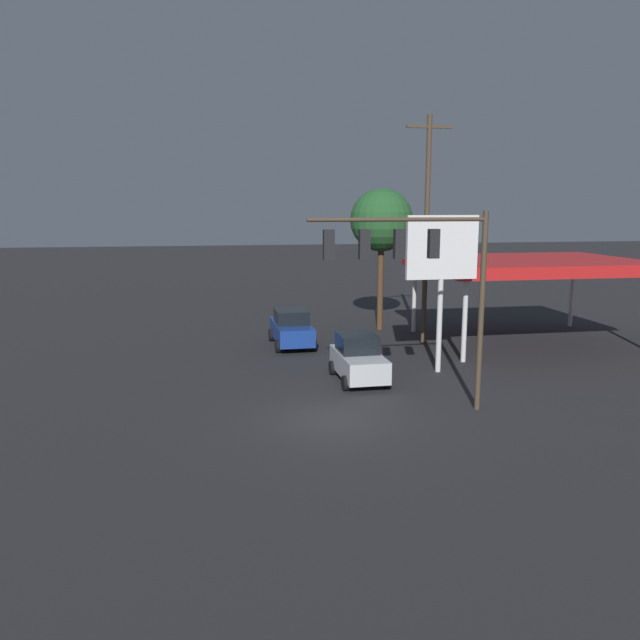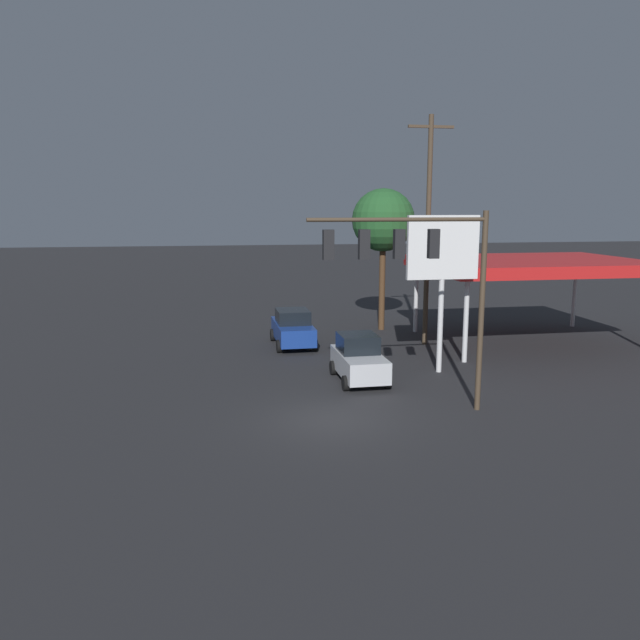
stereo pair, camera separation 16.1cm
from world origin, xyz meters
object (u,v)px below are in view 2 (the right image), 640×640
Objects in this scene: utility_pole at (428,227)px; street_tree at (383,221)px; price_sign at (443,255)px; hatchback_crossing at (359,359)px; traffic_signal_assembly at (415,263)px; sedan_far at (293,328)px.

utility_pole reaches higher than street_tree.
price_sign is 1.80× the size of hatchback_crossing.
utility_pole reaches higher than hatchback_crossing.
street_tree reaches higher than traffic_signal_assembly.
utility_pole is at bearing -111.48° from traffic_signal_assembly.
street_tree is at bearing -101.34° from traffic_signal_assembly.
traffic_signal_assembly reaches higher than sedan_far.
hatchback_crossing is (0.88, -4.39, -4.43)m from traffic_signal_assembly.
price_sign is (-2.97, -5.22, -0.17)m from traffic_signal_assembly.
price_sign is at bearing 89.65° from street_tree.
utility_pole is at bearing 140.40° from hatchback_crossing.
traffic_signal_assembly is at bearing 68.52° from utility_pole.
street_tree is (-0.06, -9.89, 1.23)m from price_sign.
price_sign is 0.83× the size of street_tree.
utility_pole is 1.71× the size of price_sign.
traffic_signal_assembly is at bearing 12.41° from sedan_far.
price_sign is 1.56× the size of sedan_far.
utility_pole is 1.42× the size of street_tree.
utility_pole is at bearing 82.56° from sedan_far.
traffic_signal_assembly is 1.03× the size of price_sign.
hatchback_crossing is at bearing 51.27° from utility_pole.
utility_pole is 4.50m from street_tree.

